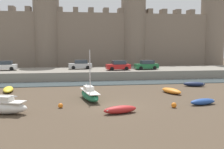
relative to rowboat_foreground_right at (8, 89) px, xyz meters
The scene contains 18 objects.
ground_plane 15.61m from the rowboat_foreground_right, 39.03° to the right, with size 160.00×160.00×0.00m, color #4C3D2D.
water_channel 13.17m from the rowboat_foreground_right, 22.98° to the left, with size 80.00×4.50×0.10m, color #47565B.
quay_road 17.34m from the rowboat_foreground_right, 45.63° to the left, with size 69.22×10.00×1.49m, color gray.
castle 28.17m from the rowboat_foreground_right, 63.45° to the left, with size 63.35×6.13×21.16m.
rowboat_foreground_right is the anchor object (origin of this frame).
rowboat_midflat_centre 17.31m from the rowboat_foreground_right, 45.64° to the right, with size 3.15×1.61×0.67m.
rowboat_near_channel_left 20.33m from the rowboat_foreground_right, 11.73° to the right, with size 2.19×3.48×0.63m.
sailboat_foreground_left 11.76m from the rowboat_foreground_right, 33.24° to the right, with size 2.25×5.47×5.38m.
sailboat_near_channel_right 11.09m from the rowboat_foreground_right, 79.90° to the right, with size 5.10×2.94×5.32m.
rowboat_foreground_centre 23.20m from the rowboat_foreground_right, 26.56° to the right, with size 2.97×1.47×0.62m.
rowboat_midflat_right 25.05m from the rowboat_foreground_right, ahead, with size 3.21×2.10×0.66m.
mooring_buoy_off_centre 20.71m from the rowboat_foreground_right, 32.50° to the right, with size 0.50×0.50×0.50m, color orange.
mooring_buoy_near_shore 11.90m from the rowboat_foreground_right, 54.42° to the right, with size 0.45×0.45×0.45m, color orange.
mooring_buoy_near_channel 6.83m from the rowboat_foreground_right, 76.27° to the right, with size 0.48×0.48×0.48m, color #E04C1E.
car_quay_west 23.63m from the rowboat_foreground_right, 27.02° to the left, with size 4.21×2.11×1.62m.
car_quay_centre_east 16.47m from the rowboat_foreground_right, 54.86° to the left, with size 4.21×2.11×1.62m.
car_quay_east 19.02m from the rowboat_foreground_right, 33.04° to the left, with size 4.21×2.11×1.62m.
car_quay_centre_west 13.30m from the rowboat_foreground_right, 105.35° to the left, with size 4.21×2.11×1.62m.
Camera 1 is at (-3.93, -24.26, 5.94)m, focal length 42.00 mm.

